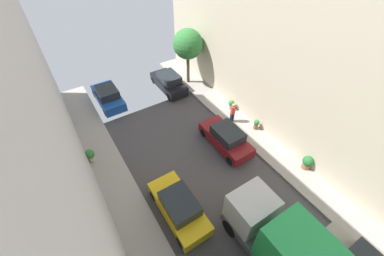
# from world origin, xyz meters

# --- Properties ---
(sidewalk_right) EXTENTS (2.00, 44.00, 0.15)m
(sidewalk_right) POSITION_xyz_m (5.00, 0.00, 0.07)
(sidewalk_right) COLOR gray
(sidewalk_right) RESTS_ON ground
(parked_car_left_4) EXTENTS (1.78, 4.20, 1.57)m
(parked_car_left_4) POSITION_xyz_m (-2.70, 6.29, 0.72)
(parked_car_left_4) COLOR gold
(parked_car_left_4) RESTS_ON ground
(parked_car_left_5) EXTENTS (1.78, 4.20, 1.57)m
(parked_car_left_5) POSITION_xyz_m (-2.70, 18.29, 0.72)
(parked_car_left_5) COLOR #194799
(parked_car_left_5) RESTS_ON ground
(parked_car_right_3) EXTENTS (1.78, 4.20, 1.57)m
(parked_car_right_3) POSITION_xyz_m (2.70, 9.03, 0.72)
(parked_car_right_3) COLOR maroon
(parked_car_right_3) RESTS_ON ground
(parked_car_right_4) EXTENTS (1.78, 4.20, 1.57)m
(parked_car_right_4) POSITION_xyz_m (2.70, 17.44, 0.72)
(parked_car_right_4) COLOR black
(parked_car_right_4) RESTS_ON ground
(pedestrian) EXTENTS (0.40, 0.36, 1.72)m
(pedestrian) POSITION_xyz_m (4.59, 10.67, 1.07)
(pedestrian) COLOR #2D334C
(pedestrian) RESTS_ON sidewalk_right
(street_tree_1) EXTENTS (2.57, 2.57, 5.02)m
(street_tree_1) POSITION_xyz_m (4.72, 17.34, 3.86)
(street_tree_1) COLOR brown
(street_tree_1) RESTS_ON sidewalk_right
(potted_plant_0) EXTENTS (0.68, 0.68, 0.98)m
(potted_plant_0) POSITION_xyz_m (5.78, 4.58, 0.68)
(potted_plant_0) COLOR brown
(potted_plant_0) RESTS_ON sidewalk_right
(potted_plant_1) EXTENTS (0.43, 0.43, 0.83)m
(potted_plant_1) POSITION_xyz_m (5.60, 9.05, 0.61)
(potted_plant_1) COLOR brown
(potted_plant_1) RESTS_ON sidewalk_right
(potted_plant_3) EXTENTS (0.51, 0.51, 0.88)m
(potted_plant_3) POSITION_xyz_m (5.51, 11.92, 0.67)
(potted_plant_3) COLOR #B2A899
(potted_plant_3) RESTS_ON sidewalk_right
(potted_plant_4) EXTENTS (0.63, 0.63, 0.94)m
(potted_plant_4) POSITION_xyz_m (-5.79, 12.62, 0.68)
(potted_plant_4) COLOR #B2A899
(potted_plant_4) RESTS_ON sidewalk_left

